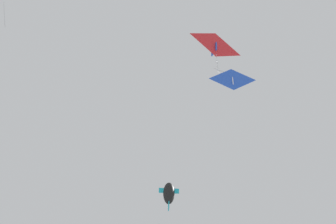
{
  "coord_description": "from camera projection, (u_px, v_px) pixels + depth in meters",
  "views": [
    {
      "loc": [
        -21.32,
        -5.13,
        0.94
      ],
      "look_at": [
        -1.36,
        -3.59,
        25.81
      ],
      "focal_mm": 47.47,
      "sensor_mm": 36.0,
      "label": 1
    }
  ],
  "objects": [
    {
      "name": "kite_fish_near_right",
      "position": [
        169.0,
        194.0,
        26.13
      ],
      "size": [
        2.16,
        2.14,
        9.21
      ],
      "rotation": [
        0.25,
        0.0,
        4.86
      ],
      "color": "black"
    },
    {
      "name": "kite_delta_low_drifter",
      "position": [
        215.0,
        46.0,
        36.82
      ],
      "size": [
        2.56,
        3.18,
        5.59
      ],
      "rotation": [
        0.15,
        0.0,
        5.24
      ],
      "color": "red"
    },
    {
      "name": "kite_delta_upper_right",
      "position": [
        232.0,
        80.0,
        32.84
      ],
      "size": [
        0.82,
        2.51,
        1.59
      ],
      "rotation": [
        0.15,
        0.0,
        4.83
      ],
      "color": "blue"
    }
  ]
}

